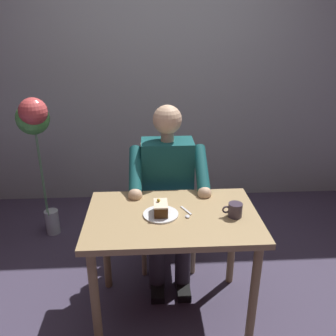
{
  "coord_description": "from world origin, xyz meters",
  "views": [
    {
      "loc": [
        0.13,
        1.73,
        1.73
      ],
      "look_at": [
        0.02,
        -0.1,
        0.97
      ],
      "focal_mm": 37.08,
      "sensor_mm": 36.0,
      "label": 1
    }
  ],
  "objects": [
    {
      "name": "ground_plane",
      "position": [
        0.0,
        0.0,
        0.0
      ],
      "size": [
        14.0,
        14.0,
        0.0
      ],
      "primitive_type": "plane",
      "color": "#423A51"
    },
    {
      "name": "cafe_rear_panel",
      "position": [
        0.0,
        -1.72,
        1.5
      ],
      "size": [
        6.4,
        0.12,
        3.0
      ],
      "primitive_type": "cube",
      "color": "#9BA5A4",
      "rests_on": "ground"
    },
    {
      "name": "dining_table",
      "position": [
        0.0,
        0.0,
        0.62
      ],
      "size": [
        0.99,
        0.64,
        0.72
      ],
      "color": "#A1865A",
      "rests_on": "ground"
    },
    {
      "name": "chair",
      "position": [
        0.0,
        -0.62,
        0.5
      ],
      "size": [
        0.42,
        0.42,
        0.9
      ],
      "color": "tan",
      "rests_on": "ground"
    },
    {
      "name": "seated_person",
      "position": [
        0.0,
        -0.45,
        0.65
      ],
      "size": [
        0.53,
        0.58,
        1.24
      ],
      "color": "#144E50",
      "rests_on": "ground"
    },
    {
      "name": "dessert_plate",
      "position": [
        0.07,
        0.0,
        0.72
      ],
      "size": [
        0.2,
        0.2,
        0.01
      ],
      "primitive_type": "cylinder",
      "color": "silver",
      "rests_on": "dining_table"
    },
    {
      "name": "cake_slice",
      "position": [
        0.07,
        0.0,
        0.76
      ],
      "size": [
        0.08,
        0.12,
        0.09
      ],
      "color": "#482A12",
      "rests_on": "dessert_plate"
    },
    {
      "name": "coffee_cup",
      "position": [
        -0.35,
        0.04,
        0.76
      ],
      "size": [
        0.12,
        0.08,
        0.08
      ],
      "color": "#3A303F",
      "rests_on": "dining_table"
    },
    {
      "name": "dessert_spoon",
      "position": [
        -0.08,
        -0.0,
        0.72
      ],
      "size": [
        0.06,
        0.14,
        0.01
      ],
      "color": "silver",
      "rests_on": "dining_table"
    },
    {
      "name": "balloon_display",
      "position": [
        1.01,
        -0.94,
        0.98
      ],
      "size": [
        0.27,
        0.29,
        1.23
      ],
      "color": "#B2C1C6",
      "rests_on": "ground"
    }
  ]
}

